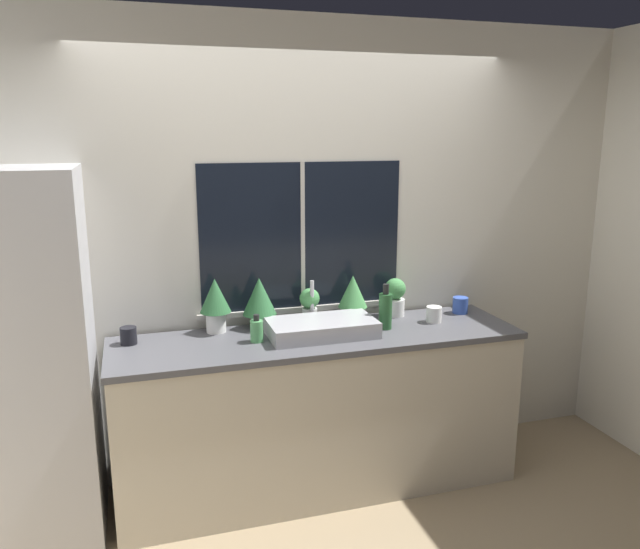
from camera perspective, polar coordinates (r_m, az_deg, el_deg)
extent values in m
plane|color=#937F60|center=(3.68, 1.33, -20.95)|extent=(14.00, 14.00, 0.00)
cube|color=silver|center=(3.76, -1.74, 2.16)|extent=(8.00, 0.06, 2.70)
cube|color=black|center=(3.71, -1.61, 3.55)|extent=(1.22, 0.01, 0.87)
cube|color=#BCB7AD|center=(3.70, -1.58, 3.54)|extent=(0.02, 0.01, 0.87)
cube|color=#BCB7AD|center=(3.80, -1.54, -3.14)|extent=(1.28, 0.04, 0.03)
cube|color=silver|center=(5.42, 18.04, 4.87)|extent=(0.06, 7.00, 2.70)
cube|color=beige|center=(3.71, -0.11, -12.69)|extent=(2.28, 0.60, 0.90)
cube|color=#4C4C51|center=(3.53, -0.12, -5.83)|extent=(2.31, 0.62, 0.03)
cube|color=#B7B7BC|center=(3.47, -25.38, -7.00)|extent=(0.64, 0.64, 1.89)
cube|color=#ADADB2|center=(3.51, 0.16, -4.88)|extent=(0.60, 0.32, 0.09)
cylinder|color=#B7B7BC|center=(3.69, -0.72, -4.45)|extent=(0.04, 0.04, 0.03)
cylinder|color=#B7B7BC|center=(3.65, -0.73, -2.42)|extent=(0.02, 0.02, 0.24)
cylinder|color=white|center=(3.61, -9.48, -4.30)|extent=(0.11, 0.11, 0.12)
cone|color=#2D6638|center=(3.57, -9.58, -1.90)|extent=(0.18, 0.18, 0.19)
cylinder|color=white|center=(3.65, -5.52, -4.25)|extent=(0.10, 0.10, 0.08)
cone|color=#2D6638|center=(3.61, -5.57, -1.98)|extent=(0.20, 0.20, 0.22)
cylinder|color=white|center=(3.72, -0.96, -3.78)|extent=(0.09, 0.09, 0.09)
sphere|color=#478E4C|center=(3.69, -0.97, -2.19)|extent=(0.12, 0.12, 0.12)
cylinder|color=white|center=(3.80, 3.00, -3.54)|extent=(0.11, 0.11, 0.08)
cone|color=#478E4C|center=(3.77, 3.02, -1.54)|extent=(0.18, 0.18, 0.19)
cylinder|color=white|center=(3.90, 6.85, -2.99)|extent=(0.12, 0.12, 0.11)
sphere|color=#478E4C|center=(3.87, 6.89, -1.30)|extent=(0.13, 0.13, 0.13)
cylinder|color=#519E5B|center=(3.42, -5.81, -5.17)|extent=(0.07, 0.07, 0.12)
cylinder|color=black|center=(3.39, -5.84, -3.95)|extent=(0.03, 0.03, 0.03)
cylinder|color=#235128|center=(3.63, 6.00, -3.37)|extent=(0.08, 0.08, 0.21)
cylinder|color=black|center=(3.59, 6.04, -1.34)|extent=(0.03, 0.03, 0.06)
cylinder|color=#3351AD|center=(4.03, 12.71, -2.75)|extent=(0.10, 0.10, 0.10)
cylinder|color=white|center=(3.81, 10.37, -3.60)|extent=(0.09, 0.09, 0.10)
cylinder|color=black|center=(3.52, -17.11, -5.37)|extent=(0.09, 0.09, 0.09)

